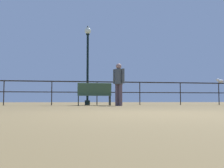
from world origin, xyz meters
The scene contains 6 objects.
ground_plane centered at (0.00, 0.00, 0.00)m, with size 60.00×60.00×0.00m, color brown.
pier_railing centered at (0.00, 7.97, 0.81)m, with size 24.49×0.05×1.10m.
bench_near_left centered at (-0.21, 7.05, 0.51)m, with size 1.44×0.67×0.95m.
lamppost_center centered at (-0.43, 8.15, 2.17)m, with size 0.30×0.30×3.76m.
person_by_bench centered at (0.67, 6.16, 0.97)m, with size 0.40×0.43×1.69m.
seagull_on_rail centered at (6.22, 7.98, 1.20)m, with size 0.40×0.33×0.22m.
Camera 1 is at (-1.28, -3.97, 0.21)m, focal length 41.77 mm.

